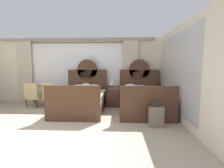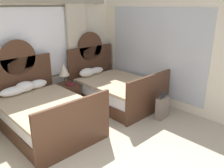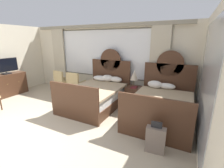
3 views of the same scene
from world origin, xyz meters
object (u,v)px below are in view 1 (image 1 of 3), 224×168
(armchair_by_window_left, at_px, (52,94))
(armchair_by_window_centre, at_px, (34,94))
(book_on_nightstand, at_px, (114,91))
(nightstand_between_beds, at_px, (113,99))
(table_lamp_on_nightstand, at_px, (112,81))
(bed_near_mirror, at_px, (142,101))
(bed_near_window, at_px, (82,100))
(suitcase_on_floor, at_px, (156,117))

(armchair_by_window_left, distance_m, armchair_by_window_centre, 0.69)
(armchair_by_window_left, bearing_deg, book_on_nightstand, 3.22)
(nightstand_between_beds, distance_m, armchair_by_window_centre, 3.02)
(table_lamp_on_nightstand, relative_size, book_on_nightstand, 2.10)
(table_lamp_on_nightstand, height_order, book_on_nightstand, table_lamp_on_nightstand)
(book_on_nightstand, bearing_deg, nightstand_between_beds, 108.45)
(bed_near_mirror, distance_m, nightstand_between_beds, 1.27)
(bed_near_mirror, distance_m, armchair_by_window_centre, 4.08)
(bed_near_window, relative_size, bed_near_mirror, 1.00)
(bed_near_window, bearing_deg, nightstand_between_beds, 34.06)
(bed_near_window, bearing_deg, armchair_by_window_centre, 166.33)
(bed_near_window, bearing_deg, book_on_nightstand, 29.44)
(book_on_nightstand, bearing_deg, armchair_by_window_centre, -177.54)
(nightstand_between_beds, relative_size, table_lamp_on_nightstand, 1.08)
(armchair_by_window_centre, bearing_deg, bed_near_window, -13.67)
(bed_near_window, distance_m, nightstand_between_beds, 1.26)
(armchair_by_window_left, bearing_deg, bed_near_window, -20.59)
(bed_near_window, distance_m, armchair_by_window_left, 1.36)
(table_lamp_on_nightstand, distance_m, book_on_nightstand, 0.40)
(nightstand_between_beds, height_order, suitcase_on_floor, suitcase_on_floor)
(suitcase_on_floor, bearing_deg, armchair_by_window_left, 151.30)
(bed_near_window, xyz_separation_m, table_lamp_on_nightstand, (1.02, 0.76, 0.59))
(bed_near_window, xyz_separation_m, nightstand_between_beds, (1.05, 0.71, -0.09))
(bed_near_window, xyz_separation_m, suitcase_on_floor, (2.23, -1.44, -0.12))
(table_lamp_on_nightstand, distance_m, suitcase_on_floor, 2.61)
(book_on_nightstand, relative_size, armchair_by_window_left, 0.28)
(nightstand_between_beds, xyz_separation_m, book_on_nightstand, (0.03, -0.10, 0.31))
(armchair_by_window_left, xyz_separation_m, armchair_by_window_centre, (-0.69, 0.00, 0.00))
(armchair_by_window_left, relative_size, armchair_by_window_centre, 1.00)
(armchair_by_window_left, bearing_deg, suitcase_on_floor, -28.70)
(bed_near_mirror, height_order, armchair_by_window_centre, bed_near_mirror)
(bed_near_window, height_order, book_on_nightstand, bed_near_window)
(nightstand_between_beds, bearing_deg, armchair_by_window_left, -174.31)
(armchair_by_window_left, height_order, suitcase_on_floor, armchair_by_window_left)
(suitcase_on_floor, bearing_deg, book_on_nightstand, 119.31)
(table_lamp_on_nightstand, bearing_deg, nightstand_between_beds, -66.79)
(book_on_nightstand, bearing_deg, table_lamp_on_nightstand, 110.23)
(bed_near_mirror, xyz_separation_m, armchair_by_window_left, (-3.35, 0.49, 0.10))
(armchair_by_window_centre, bearing_deg, bed_near_mirror, -6.91)
(table_lamp_on_nightstand, relative_size, armchair_by_window_left, 0.59)
(book_on_nightstand, bearing_deg, bed_near_window, -150.56)
(suitcase_on_floor, bearing_deg, bed_near_mirror, 95.70)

